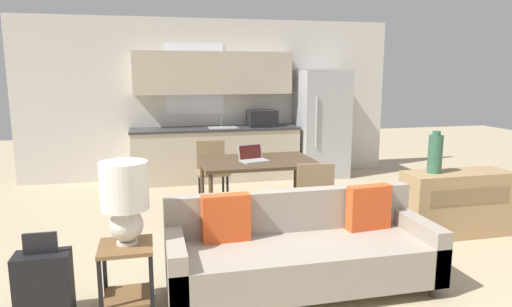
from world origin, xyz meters
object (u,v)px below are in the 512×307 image
Objects in this scene: table_lamp at (125,196)px; suitcase at (44,285)px; dining_table at (257,165)px; laptop at (253,157)px; dining_chair_near_right at (313,195)px; dining_chair_far_left at (212,168)px; refrigerator at (322,124)px; side_table at (127,267)px; couch at (300,251)px; vase at (435,153)px; credenza at (456,203)px.

table_lamp is 0.89m from suitcase.
laptop is at bearing -156.11° from dining_table.
dining_chair_near_right is at bearing -71.24° from laptop.
dining_chair_far_left is (-0.88, 1.64, 0.00)m from dining_chair_near_right.
refrigerator reaches higher than laptop.
couch is at bearing 2.24° from side_table.
side_table is at bearing 39.21° from dining_chair_near_right.
vase is at bearing -43.16° from laptop.
table_lamp is 1.70× the size of laptop.
dining_chair_near_right is (1.91, 1.11, -0.41)m from table_lamp.
table_lamp is at bearing 0.60° from suitcase.
side_table is 3.43m from vase.
dining_chair_far_left reaches higher than side_table.
couch is 2.76m from dining_chair_far_left.
table_lamp is at bearing 38.67° from dining_chair_near_right.
table_lamp is (0.01, 0.03, 0.55)m from side_table.
dining_chair_far_left reaches higher than credenza.
side_table is at bearing -127.96° from refrigerator.
table_lamp reaches higher than laptop.
refrigerator is 5.09m from table_lamp.
laptop is at bearing 53.02° from table_lamp.
couch is at bearing -113.54° from refrigerator.
table_lamp is at bearing -128.07° from refrigerator.
refrigerator is at bearing 66.46° from couch.
side_table is at bearing -2.37° from suitcase.
table_lamp is 2.35m from laptop.
side_table is at bearing -111.38° from dining_chair_far_left.
couch is at bearing 0.98° from table_lamp.
vase is at bearing 15.21° from table_lamp.
couch is 1.91m from laptop.
couch is at bearing -104.85° from laptop.
table_lamp is 3.36m from vase.
laptop reaches higher than side_table.
dining_table is 3.00× the size of vase.
credenza is (2.13, 0.83, 0.03)m from couch.
vase is (0.10, -3.13, 0.02)m from refrigerator.
vase is (1.84, 0.86, 0.61)m from couch.
dining_chair_far_left reaches higher than suitcase.
credenza is 1.64m from dining_chair_near_right.
laptop is (-0.07, -0.03, 0.11)m from dining_table.
credenza is at bearing -40.33° from laptop.
suitcase is (-3.85, -0.89, -0.68)m from vase.
suitcase is at bearing -121.64° from dining_chair_far_left.
dining_table is 0.13m from laptop.
dining_chair_near_right is (-1.32, 0.23, -0.45)m from vase.
side_table is 0.61m from suitcase.
table_lamp reaches higher than credenza.
dining_chair_near_right is (-1.61, 0.26, 0.13)m from credenza.
dining_chair_far_left is at bearing 117.88° from dining_table.
laptop is (-1.72, -2.13, -0.12)m from refrigerator.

